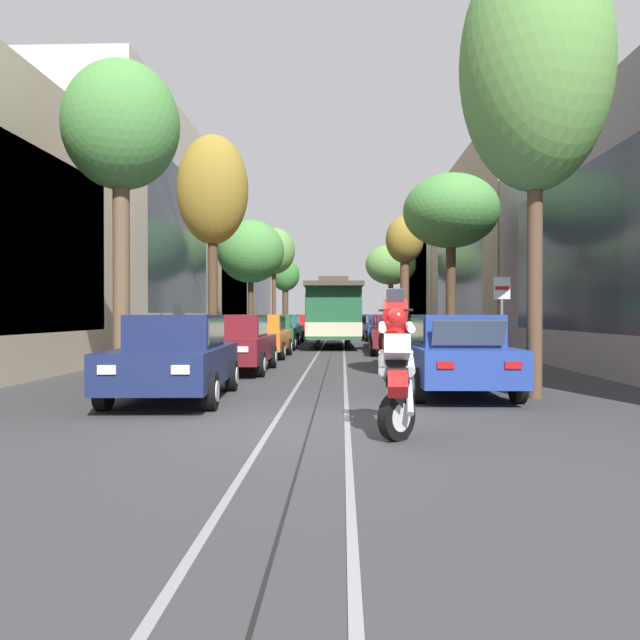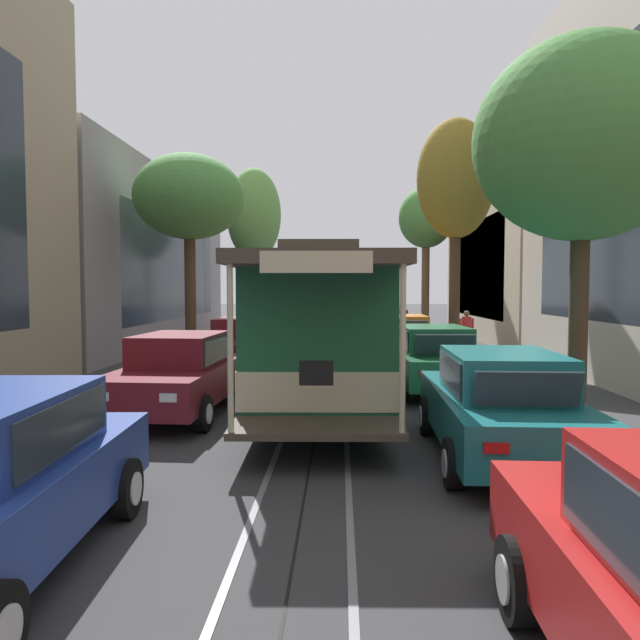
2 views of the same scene
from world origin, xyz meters
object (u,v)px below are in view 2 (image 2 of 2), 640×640
at_px(motorcycle_with_rider, 313,313).
at_px(parked_car_maroon_second_left, 388,327).
at_px(parked_car_maroon_mid_right, 242,344).
at_px(cable_car_trolley, 320,327).
at_px(parked_car_orange_mid_left, 402,338).
at_px(street_tree_kerb_right_second, 189,199).
at_px(fire_hydrant, 410,328).
at_px(parked_car_navy_near_left, 382,320).
at_px(street_tree_kerb_left_mid, 583,141).
at_px(street_tree_kerb_left_second, 456,182).
at_px(street_tree_kerb_left_near, 426,220).
at_px(pedestrian_on_left_pavement, 467,329).
at_px(parked_car_teal_fifth_left, 500,405).
at_px(parked_car_green_fourth_left, 432,358).
at_px(parked_car_maroon_fourth_right, 179,374).
at_px(street_tree_kerb_right_near, 254,215).
at_px(parked_car_blue_near_right, 280,321).
at_px(street_sign_post, 252,307).
at_px(parked_car_black_second_right, 265,329).

bearing_deg(motorcycle_with_rider, parked_car_maroon_second_left, 112.11).
bearing_deg(parked_car_maroon_mid_right, cable_car_trolley, 115.77).
distance_m(parked_car_orange_mid_left, motorcycle_with_rider, 15.30).
xyz_separation_m(street_tree_kerb_right_second, fire_hydrant, (-8.48, -10.91, -4.97)).
xyz_separation_m(parked_car_navy_near_left, street_tree_kerb_left_mid, (-1.71, 21.25, 4.07)).
bearing_deg(parked_car_orange_mid_left, street_tree_kerb_left_second, -170.03).
bearing_deg(street_tree_kerb_right_second, parked_car_orange_mid_left, -175.78).
distance_m(street_tree_kerb_left_near, pedestrian_on_left_pavement, 7.60).
bearing_deg(street_tree_kerb_right_second, parked_car_navy_near_left, -120.85).
height_order(parked_car_teal_fifth_left, cable_car_trolley, cable_car_trolley).
height_order(parked_car_green_fourth_left, motorcycle_with_rider, motorcycle_with_rider).
bearing_deg(parked_car_maroon_fourth_right, street_tree_kerb_left_mid, 167.94).
bearing_deg(street_tree_kerb_left_mid, parked_car_green_fourth_left, -67.67).
relative_size(parked_car_teal_fifth_left, street_tree_kerb_right_near, 0.50).
distance_m(parked_car_teal_fifth_left, street_tree_kerb_left_second, 12.69).
bearing_deg(street_tree_kerb_right_near, parked_car_blue_near_right, 157.96).
height_order(parked_car_orange_mid_left, parked_car_maroon_fourth_right, same).
xyz_separation_m(parked_car_maroon_second_left, street_tree_kerb_left_near, (-2.06, -3.13, 4.94)).
bearing_deg(parked_car_maroon_fourth_right, parked_car_maroon_mid_right, -92.00).
bearing_deg(parked_car_green_fourth_left, street_sign_post, -66.15).
bearing_deg(parked_car_teal_fifth_left, street_tree_kerb_left_mid, -140.02).
xyz_separation_m(street_tree_kerb_right_near, pedestrian_on_left_pavement, (-9.41, 7.87, -5.36)).
bearing_deg(street_tree_kerb_right_near, street_tree_kerb_left_second, 127.88).
xyz_separation_m(parked_car_teal_fifth_left, street_tree_kerb_right_near, (6.83, -22.21, 5.47)).
bearing_deg(parked_car_orange_mid_left, motorcycle_with_rider, -76.13).
relative_size(street_tree_kerb_left_second, street_tree_kerb_right_near, 0.93).
relative_size(street_tree_kerb_right_near, street_tree_kerb_right_second, 1.28).
bearing_deg(motorcycle_with_rider, parked_car_teal_fifth_left, 98.52).
height_order(parked_car_navy_near_left, fire_hydrant, parked_car_navy_near_left).
xyz_separation_m(parked_car_maroon_mid_right, street_tree_kerb_left_near, (-7.09, -11.08, 4.94)).
height_order(parked_car_navy_near_left, parked_car_blue_near_right, same).
distance_m(parked_car_green_fourth_left, parked_car_black_second_right, 11.12).
bearing_deg(parked_car_green_fourth_left, parked_car_orange_mid_left, -88.74).
bearing_deg(street_tree_kerb_right_near, parked_car_teal_fifth_left, 107.09).
xyz_separation_m(parked_car_black_second_right, parked_car_maroon_mid_right, (-0.11, 6.30, 0.00)).
xyz_separation_m(street_tree_kerb_left_near, street_tree_kerb_right_second, (9.05, 9.52, -0.35)).
distance_m(parked_car_teal_fifth_left, pedestrian_on_left_pavement, 14.57).
relative_size(parked_car_maroon_mid_right, street_tree_kerb_left_mid, 0.67).
bearing_deg(street_tree_kerb_right_near, parked_car_black_second_right, 101.94).
distance_m(parked_car_teal_fifth_left, street_tree_kerb_right_near, 23.87).
distance_m(parked_car_orange_mid_left, parked_car_blue_near_right, 11.71).
distance_m(parked_car_black_second_right, fire_hydrant, 9.06).
relative_size(street_tree_kerb_left_near, street_tree_kerb_right_second, 1.08).
relative_size(street_tree_kerb_left_mid, cable_car_trolley, 0.71).
bearing_deg(pedestrian_on_left_pavement, parked_car_black_second_right, -7.37).
bearing_deg(parked_car_maroon_mid_right, parked_car_teal_fifth_left, 120.17).
relative_size(parked_car_blue_near_right, street_sign_post, 1.78).
xyz_separation_m(parked_car_orange_mid_left, parked_car_black_second_right, (5.15, -4.22, 0.00)).
bearing_deg(street_tree_kerb_left_near, parked_car_maroon_second_left, 56.63).
bearing_deg(street_tree_kerb_left_second, parked_car_teal_fifth_left, 82.38).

